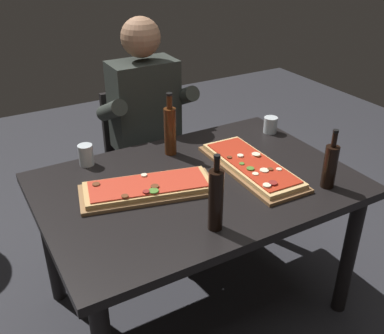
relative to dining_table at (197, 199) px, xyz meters
name	(u,v)px	position (x,y,z in m)	size (l,w,h in m)	color
ground_plane	(197,301)	(0.00, 0.00, -0.64)	(6.40, 6.40, 0.00)	#2D2D33
dining_table	(197,199)	(0.00, 0.00, 0.00)	(1.40, 0.96, 0.74)	black
pizza_rectangular_front	(148,188)	(-0.23, 0.03, 0.11)	(0.62, 0.36, 0.05)	olive
pizza_rectangular_left	(252,166)	(0.28, -0.03, 0.12)	(0.25, 0.61, 0.05)	brown
wine_bottle_dark	(330,165)	(0.48, -0.32, 0.20)	(0.06, 0.06, 0.27)	black
oil_bottle_amber	(170,130)	(0.02, 0.31, 0.23)	(0.06, 0.06, 0.32)	#47230F
vinegar_bottle_green	(216,199)	(-0.12, -0.33, 0.22)	(0.06, 0.06, 0.31)	black
tumbler_near_camera	(270,126)	(0.62, 0.27, 0.13)	(0.08, 0.08, 0.09)	silver
tumbler_far_side	(86,156)	(-0.38, 0.40, 0.14)	(0.07, 0.07, 0.10)	silver
diner_chair	(142,152)	(0.10, 0.86, -0.16)	(0.44, 0.44, 0.87)	black
seated_diner	(148,121)	(0.10, 0.74, 0.10)	(0.53, 0.41, 1.33)	#23232D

